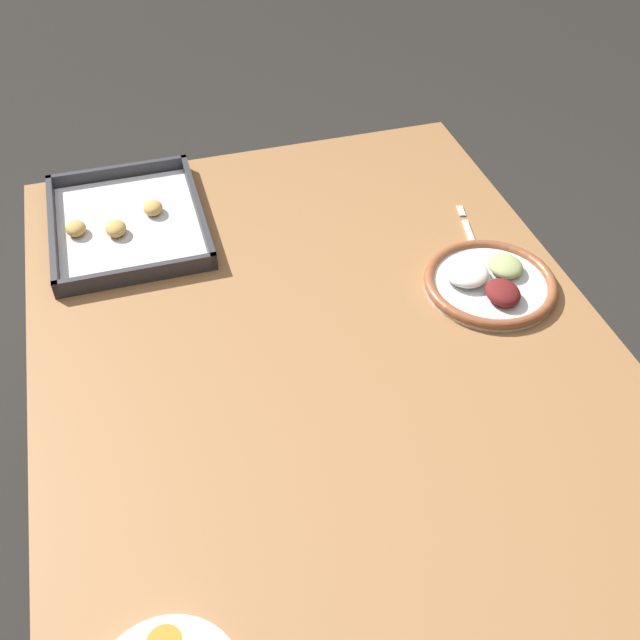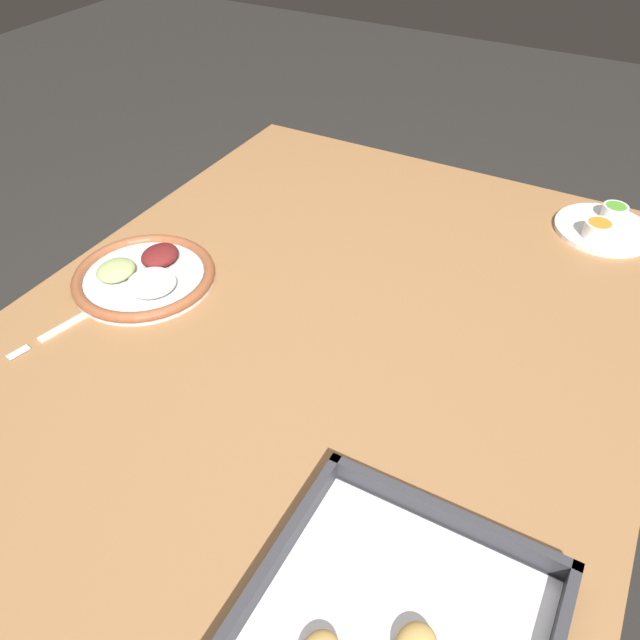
# 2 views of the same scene
# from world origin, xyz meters

# --- Properties ---
(ground_plane) EXTENTS (8.00, 8.00, 0.00)m
(ground_plane) POSITION_xyz_m (0.00, 0.00, 0.00)
(ground_plane) COLOR #282623
(dining_table) EXTENTS (1.28, 1.00, 0.73)m
(dining_table) POSITION_xyz_m (0.00, 0.00, 0.64)
(dining_table) COLOR olive
(dining_table) RESTS_ON ground_plane
(dinner_plate) EXTENTS (0.25, 0.25, 0.04)m
(dinner_plate) POSITION_xyz_m (0.04, -0.34, 0.74)
(dinner_plate) COLOR silver
(dinner_plate) RESTS_ON dining_table
(fork) EXTENTS (0.20, 0.05, 0.00)m
(fork) POSITION_xyz_m (0.18, -0.37, 0.73)
(fork) COLOR silver
(fork) RESTS_ON dining_table
(baking_tray) EXTENTS (0.38, 0.31, 0.04)m
(baking_tray) POSITION_xyz_m (0.42, 0.30, 0.74)
(baking_tray) COLOR #333338
(baking_tray) RESTS_ON dining_table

